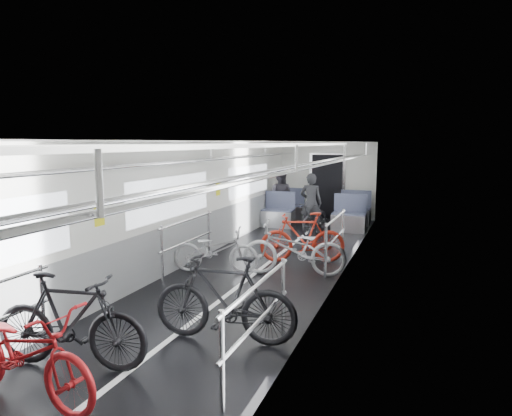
{
  "coord_description": "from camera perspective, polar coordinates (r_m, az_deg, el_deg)",
  "views": [
    {
      "loc": [
        2.8,
        -7.22,
        2.39
      ],
      "look_at": [
        0.0,
        0.45,
        1.21
      ],
      "focal_mm": 32.0,
      "sensor_mm": 36.0,
      "label": 1
    }
  ],
  "objects": [
    {
      "name": "bike_right_mid",
      "position": [
        8.25,
        4.76,
        -5.12
      ],
      "size": [
        1.96,
        1.02,
        0.98
      ],
      "primitive_type": "imported",
      "rotation": [
        0.0,
        0.0,
        -1.36
      ],
      "color": "#B4B6BA",
      "rests_on": "floor"
    },
    {
      "name": "person_seated",
      "position": [
        13.44,
        3.05,
        1.4
      ],
      "size": [
        0.79,
        0.63,
        1.59
      ],
      "primitive_type": "imported",
      "rotation": [
        0.0,
        0.0,
        3.11
      ],
      "color": "#312E36",
      "rests_on": "floor"
    },
    {
      "name": "bike_aisle",
      "position": [
        12.09,
        7.4,
        -1.26
      ],
      "size": [
        0.8,
        1.64,
        0.82
      ],
      "primitive_type": "imported",
      "rotation": [
        0.0,
        0.0,
        -0.17
      ],
      "color": "black",
      "rests_on": "floor"
    },
    {
      "name": "bike_right_near",
      "position": [
        5.58,
        -3.94,
        -11.21
      ],
      "size": [
        1.82,
        0.67,
        1.07
      ],
      "primitive_type": "imported",
      "rotation": [
        0.0,
        0.0,
        -1.48
      ],
      "color": "black",
      "rests_on": "floor"
    },
    {
      "name": "bike_right_far",
      "position": [
        9.16,
        5.83,
        -3.68
      ],
      "size": [
        1.75,
        1.0,
        1.02
      ],
      "primitive_type": "imported",
      "rotation": [
        0.0,
        0.0,
        -1.24
      ],
      "color": "#B12515",
      "rests_on": "floor"
    },
    {
      "name": "person_standing",
      "position": [
        12.16,
        6.87,
        0.62
      ],
      "size": [
        0.6,
        0.41,
        1.59
      ],
      "primitive_type": "imported",
      "rotation": [
        0.0,
        0.0,
        3.19
      ],
      "color": "black",
      "rests_on": "floor"
    },
    {
      "name": "car_shell",
      "position": [
        9.51,
        2.75,
        0.59
      ],
      "size": [
        3.02,
        14.01,
        2.41
      ],
      "color": "black",
      "rests_on": "ground"
    },
    {
      "name": "bike_left_near",
      "position": [
        4.89,
        -27.01,
        -15.77
      ],
      "size": [
        1.87,
        0.84,
        0.95
      ],
      "primitive_type": "imported",
      "rotation": [
        0.0,
        0.0,
        1.45
      ],
      "color": "#B4161A",
      "rests_on": "floor"
    },
    {
      "name": "bike_left_far",
      "position": [
        8.47,
        -5.08,
        -5.26
      ],
      "size": [
        1.68,
        0.91,
        0.84
      ],
      "primitive_type": "imported",
      "rotation": [
        0.0,
        0.0,
        1.81
      ],
      "color": "#A0A0A5",
      "rests_on": "floor"
    },
    {
      "name": "bike_left_mid",
      "position": [
        5.33,
        -22.21,
        -12.94
      ],
      "size": [
        1.79,
        0.78,
        1.04
      ],
      "primitive_type": "imported",
      "rotation": [
        0.0,
        0.0,
        1.74
      ],
      "color": "black",
      "rests_on": "floor"
    }
  ]
}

